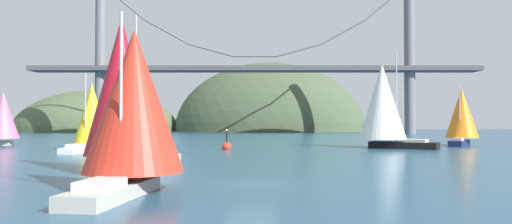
% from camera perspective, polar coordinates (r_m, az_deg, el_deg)
% --- Properties ---
extents(ground_plane, '(360.00, 360.00, 0.00)m').
position_cam_1_polar(ground_plane, '(24.07, -0.36, -8.97)').
color(ground_plane, navy).
extents(headland_center, '(65.93, 44.00, 47.71)m').
position_cam_1_polar(headland_center, '(158.96, 1.91, -2.42)').
color(headland_center, '#425138').
rests_on(headland_center, ground_plane).
extents(headland_left, '(56.37, 44.00, 28.46)m').
position_cam_1_polar(headland_left, '(168.21, -18.99, -2.29)').
color(headland_left, '#4C5B3D').
rests_on(headland_left, ground_plane).
extents(suspension_bridge, '(116.74, 6.00, 39.68)m').
position_cam_1_polar(suspension_bridge, '(119.81, 0.08, 5.99)').
color(suspension_bridge, slate).
rests_on(suspension_bridge, ground_plane).
extents(sailboat_orange_sail, '(6.53, 7.63, 8.38)m').
position_cam_1_polar(sailboat_orange_sail, '(69.14, 24.45, -0.31)').
color(sailboat_orange_sail, '#191E4C').
rests_on(sailboat_orange_sail, ground_plane).
extents(sailboat_yellow_sail, '(4.37, 7.50, 8.51)m').
position_cam_1_polar(sailboat_yellow_sail, '(53.43, -19.67, -0.39)').
color(sailboat_yellow_sail, white).
rests_on(sailboat_yellow_sail, ground_plane).
extents(sailboat_scarlet_sail, '(5.24, 8.05, 8.07)m').
position_cam_1_polar(sailboat_scarlet_sail, '(22.01, -14.91, 0.94)').
color(sailboat_scarlet_sail, '#B7B2A8').
rests_on(sailboat_scarlet_sail, ground_plane).
extents(sailboat_pink_spinnaker, '(7.23, 4.63, 8.03)m').
position_cam_1_polar(sailboat_pink_spinnaker, '(71.78, -28.90, -0.55)').
color(sailboat_pink_spinnaker, '#B7B2A8').
rests_on(sailboat_pink_spinnaker, ground_plane).
extents(sailboat_crimson_sail, '(5.74, 9.35, 10.56)m').
position_cam_1_polar(sailboat_crimson_sail, '(30.89, -16.08, 2.40)').
color(sailboat_crimson_sail, '#B7B2A8').
rests_on(sailboat_crimson_sail, ground_plane).
extents(sailboat_white_mainsail, '(10.21, 8.50, 11.67)m').
position_cam_1_polar(sailboat_white_mainsail, '(59.12, 15.81, 0.98)').
color(sailboat_white_mainsail, black).
rests_on(sailboat_white_mainsail, ground_plane).
extents(channel_buoy, '(1.10, 1.10, 2.64)m').
position_cam_1_polar(channel_buoy, '(53.94, -3.48, -4.29)').
color(channel_buoy, red).
rests_on(channel_buoy, ground_plane).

